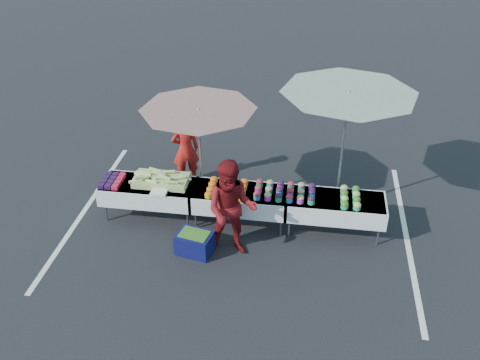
# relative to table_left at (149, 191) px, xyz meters

# --- Properties ---
(ground) EXTENTS (80.00, 80.00, 0.00)m
(ground) POSITION_rel_table_left_xyz_m (1.80, 0.00, -0.58)
(ground) COLOR black
(stripe_left) EXTENTS (0.10, 5.00, 0.00)m
(stripe_left) POSITION_rel_table_left_xyz_m (-1.40, 0.00, -0.58)
(stripe_left) COLOR silver
(stripe_left) RESTS_ON ground
(stripe_right) EXTENTS (0.10, 5.00, 0.00)m
(stripe_right) POSITION_rel_table_left_xyz_m (5.00, 0.00, -0.58)
(stripe_right) COLOR silver
(stripe_right) RESTS_ON ground
(table_left) EXTENTS (1.86, 0.81, 0.75)m
(table_left) POSITION_rel_table_left_xyz_m (0.00, 0.00, 0.00)
(table_left) COLOR white
(table_left) RESTS_ON ground
(table_center) EXTENTS (1.86, 0.81, 0.75)m
(table_center) POSITION_rel_table_left_xyz_m (1.80, 0.00, 0.00)
(table_center) COLOR white
(table_center) RESTS_ON ground
(table_right) EXTENTS (1.86, 0.81, 0.75)m
(table_right) POSITION_rel_table_left_xyz_m (3.60, 0.00, 0.00)
(table_right) COLOR white
(table_right) RESTS_ON ground
(berry_punnets) EXTENTS (0.40, 0.54, 0.08)m
(berry_punnets) POSITION_rel_table_left_xyz_m (-0.71, -0.06, 0.21)
(berry_punnets) COLOR black
(berry_punnets) RESTS_ON table_left
(corn_pile) EXTENTS (1.16, 0.57, 0.26)m
(corn_pile) POSITION_rel_table_left_xyz_m (0.25, 0.04, 0.26)
(corn_pile) COLOR #B1D56D
(corn_pile) RESTS_ON table_left
(plastic_bags) EXTENTS (0.30, 0.25, 0.05)m
(plastic_bags) POSITION_rel_table_left_xyz_m (0.30, -0.30, 0.19)
(plastic_bags) COLOR white
(plastic_bags) RESTS_ON table_left
(carrot_bowls) EXTENTS (0.75, 0.69, 0.11)m
(carrot_bowls) POSITION_rel_table_left_xyz_m (1.55, -0.01, 0.22)
(carrot_bowls) COLOR orange
(carrot_bowls) RESTS_ON table_center
(potato_cups) EXTENTS (1.14, 0.58, 0.16)m
(potato_cups) POSITION_rel_table_left_xyz_m (2.65, 0.00, 0.25)
(potato_cups) COLOR #2978C2
(potato_cups) RESTS_ON table_right
(bean_baskets) EXTENTS (0.36, 0.68, 0.15)m
(bean_baskets) POSITION_rel_table_left_xyz_m (3.86, -0.01, 0.24)
(bean_baskets) COLOR #269962
(bean_baskets) RESTS_ON table_right
(vendor) EXTENTS (0.68, 0.57, 1.60)m
(vendor) POSITION_rel_table_left_xyz_m (0.42, 1.36, 0.22)
(vendor) COLOR red
(vendor) RESTS_ON ground
(customer) EXTENTS (0.96, 0.77, 1.88)m
(customer) POSITION_rel_table_left_xyz_m (1.78, -0.87, 0.36)
(customer) COLOR maroon
(customer) RESTS_ON ground
(umbrella_left) EXTENTS (2.60, 2.60, 2.24)m
(umbrella_left) POSITION_rel_table_left_xyz_m (0.97, 0.40, 1.45)
(umbrella_left) COLOR black
(umbrella_left) RESTS_ON ground
(umbrella_right) EXTENTS (2.82, 2.82, 2.57)m
(umbrella_right) POSITION_rel_table_left_xyz_m (3.67, 0.80, 1.75)
(umbrella_right) COLOR black
(umbrella_right) RESTS_ON ground
(storage_bin) EXTENTS (0.71, 0.58, 0.41)m
(storage_bin) POSITION_rel_table_left_xyz_m (1.12, -0.99, -0.37)
(storage_bin) COLOR #0E1147
(storage_bin) RESTS_ON ground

